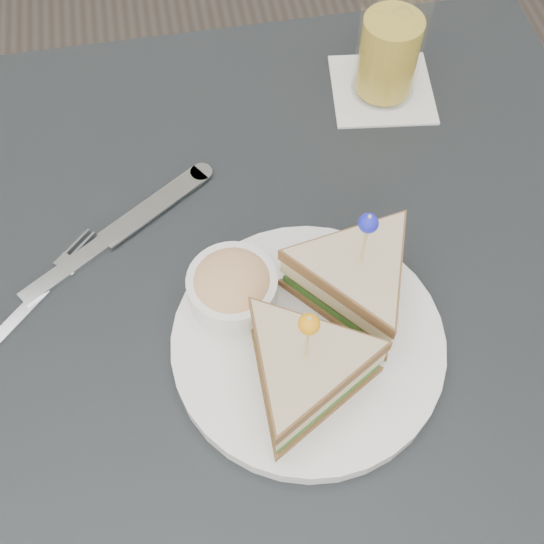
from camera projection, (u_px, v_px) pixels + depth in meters
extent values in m
plane|color=#3F3833|center=(268.00, 493.00, 1.29)|extent=(3.50, 3.50, 0.00)
cube|color=black|center=(264.00, 317.00, 0.66)|extent=(0.80, 0.80, 0.03)
cylinder|color=black|center=(21.00, 268.00, 1.13)|extent=(0.04, 0.04, 0.72)
cylinder|color=black|center=(428.00, 207.00, 1.19)|extent=(0.04, 0.04, 0.72)
cylinder|color=white|center=(308.00, 345.00, 0.62)|extent=(0.25, 0.25, 0.01)
cylinder|color=white|center=(308.00, 341.00, 0.61)|extent=(0.25, 0.25, 0.00)
cylinder|color=#DFD180|center=(307.00, 342.00, 0.51)|extent=(0.00, 0.00, 0.08)
sphere|color=#FF9C10|center=(309.00, 324.00, 0.49)|extent=(0.02, 0.02, 0.02)
cylinder|color=#DFD180|center=(364.00, 244.00, 0.56)|extent=(0.00, 0.00, 0.08)
sphere|color=#1B20D1|center=(368.00, 223.00, 0.53)|extent=(0.02, 0.02, 0.02)
cylinder|color=white|center=(233.00, 290.00, 0.62)|extent=(0.08, 0.08, 0.04)
ellipsoid|color=#E0B772|center=(232.00, 283.00, 0.61)|extent=(0.07, 0.07, 0.03)
cube|color=silver|center=(16.00, 319.00, 0.64)|extent=(0.09, 0.09, 0.00)
cube|color=silver|center=(68.00, 264.00, 0.67)|extent=(0.03, 0.03, 0.00)
cube|color=silver|center=(69.00, 268.00, 0.67)|extent=(0.10, 0.07, 0.01)
cube|color=silver|center=(154.00, 206.00, 0.70)|extent=(0.12, 0.09, 0.00)
cylinder|color=silver|center=(201.00, 172.00, 0.73)|extent=(0.03, 0.03, 0.00)
cube|color=white|center=(382.00, 89.00, 0.79)|extent=(0.13, 0.13, 0.00)
cylinder|color=gold|center=(388.00, 55.00, 0.75)|extent=(0.07, 0.07, 0.09)
cylinder|color=white|center=(391.00, 38.00, 0.73)|extent=(0.08, 0.08, 0.14)
cube|color=white|center=(402.00, 18.00, 0.72)|extent=(0.02, 0.02, 0.02)
cube|color=white|center=(383.00, 31.00, 0.71)|extent=(0.02, 0.02, 0.02)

